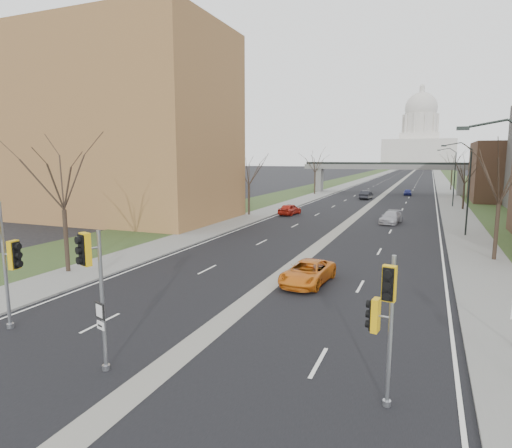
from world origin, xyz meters
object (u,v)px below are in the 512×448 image
Objects in this scene: signal_pole_right at (384,310)px; car_right_mid at (391,217)px; signal_pole_median at (93,276)px; car_left_near at (290,209)px; car_right_near at (308,272)px; car_left_far at (366,195)px; signal_pole_left at (3,248)px; car_right_far at (408,192)px.

signal_pole_right is 38.03m from car_right_mid.
signal_pole_median is 40.01m from car_right_mid.
signal_pole_median reaches higher than car_right_mid.
car_left_near is 30.78m from car_right_near.
signal_pole_median is at bearing -101.68° from car_right_near.
signal_pole_median is 42.62m from car_left_near.
signal_pole_right is 0.95× the size of car_right_near.
car_right_near is (3.89, 13.04, -2.80)m from signal_pole_median.
car_right_near is (4.00, -54.49, -0.08)m from car_left_far.
signal_pole_left reaches higher than car_left_far.
signal_pole_right is (15.40, 0.06, -0.61)m from signal_pole_left.
car_left_near is at bearing 84.66° from signal_pole_left.
signal_pole_right reaches higher than car_left_near.
signal_pole_left reaches higher than car_right_far.
signal_pole_median is 13.90m from car_right_near.
signal_pole_right is 1.01× the size of car_left_far.
car_left_near reaches higher than car_right_mid.
car_right_near is (10.29, -29.01, -0.06)m from car_left_near.
car_right_mid is (6.58, -28.14, -0.07)m from car_left_far.
signal_pole_left is 6.34m from signal_pole_median.
signal_pole_left reaches higher than signal_pole_right.
car_left_far is at bearing 107.06° from signal_pole_right.
car_right_far is (12.57, 77.25, -3.02)m from signal_pole_left.
car_left_far reaches higher than car_right_far.
car_right_mid is at bearing 103.19° from signal_pole_right.
signal_pole_left is 1.12× the size of signal_pole_median.
car_right_near is 1.03× the size of car_right_mid.
car_right_far is at bearing 97.34° from car_right_mid.
car_right_near is 65.73m from car_right_far.
car_right_far is (6.41, 78.73, -2.85)m from signal_pole_median.
car_right_near is 1.33× the size of car_right_far.
car_right_near is at bearing -94.04° from car_right_far.
car_left_far is 12.96m from car_right_far.
car_right_near is at bearing 123.93° from signal_pole_right.
car_left_far reaches higher than car_left_near.
car_left_near is at bearing 175.55° from car_right_mid.
signal_pole_right reaches higher than car_right_mid.
signal_pole_left is 1.20× the size of signal_pole_right.
car_left_near is at bearing 118.33° from signal_pole_median.
car_left_near reaches higher than car_right_far.
signal_pole_left reaches higher than car_right_near.
car_right_far is (-0.06, 39.34, -0.06)m from car_right_mid.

